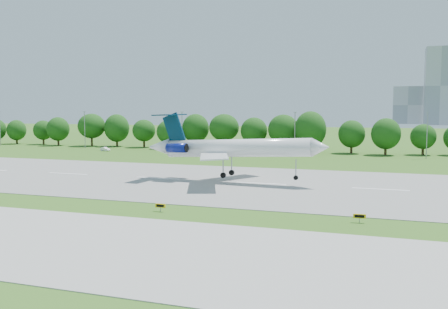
% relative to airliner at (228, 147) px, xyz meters
% --- Properties ---
extents(ground, '(600.00, 600.00, 0.00)m').
position_rel_airliner_xyz_m(ground, '(-13.87, -25.12, -6.24)').
color(ground, '#315B17').
rests_on(ground, ground).
extents(runway, '(400.00, 45.00, 0.08)m').
position_rel_airliner_xyz_m(runway, '(-13.87, -0.12, -6.20)').
color(runway, gray).
rests_on(runway, ground).
extents(tree_line, '(288.40, 8.40, 10.40)m').
position_rel_airliner_xyz_m(tree_line, '(-13.87, 66.88, -0.06)').
color(tree_line, '#382314').
rests_on(tree_line, ground).
extents(light_poles, '(175.90, 0.25, 12.19)m').
position_rel_airliner_xyz_m(light_poles, '(-16.37, 56.88, 0.09)').
color(light_poles, gray).
rests_on(light_poles, ground).
extents(airliner, '(34.33, 24.94, 11.47)m').
position_rel_airliner_xyz_m(airliner, '(0.00, 0.00, 0.00)').
color(airliner, white).
rests_on(airliner, ground).
extents(taxi_sign_centre, '(1.44, 0.24, 1.01)m').
position_rel_airliner_xyz_m(taxi_sign_centre, '(-0.04, -27.18, -5.50)').
color(taxi_sign_centre, gray).
rests_on(taxi_sign_centre, ground).
extents(taxi_sign_right, '(1.46, 0.29, 1.02)m').
position_rel_airliner_xyz_m(taxi_sign_right, '(24.49, -25.42, -5.49)').
color(taxi_sign_right, gray).
rests_on(taxi_sign_right, ground).
extents(service_vehicle_a, '(3.78, 2.26, 1.18)m').
position_rel_airliner_xyz_m(service_vehicle_a, '(-57.05, 50.16, -5.66)').
color(service_vehicle_a, white).
rests_on(service_vehicle_a, ground).
extents(service_vehicle_b, '(3.94, 3.04, 1.25)m').
position_rel_airliner_xyz_m(service_vehicle_b, '(-42.48, 57.93, -5.62)').
color(service_vehicle_b, silver).
rests_on(service_vehicle_b, ground).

